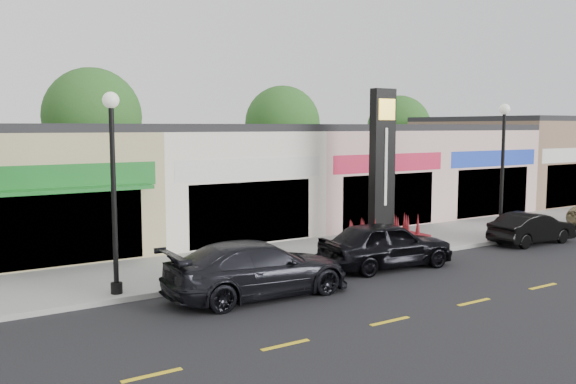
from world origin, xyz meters
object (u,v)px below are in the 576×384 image
at_px(pylon_sign, 382,189).
at_px(car_black_conv, 532,228).
at_px(lamp_east_near, 503,157).
at_px(car_dark_sedan, 258,269).
at_px(lamp_west_near, 113,172).
at_px(car_black_sedan, 386,244).

xyz_separation_m(pylon_sign, car_black_conv, (5.48, -2.86, -1.64)).
height_order(pylon_sign, car_black_conv, pylon_sign).
bearing_deg(lamp_east_near, car_dark_sedan, -171.68).
distance_m(lamp_west_near, pylon_sign, 11.19).
bearing_deg(lamp_west_near, car_dark_sedan, -28.46).
height_order(lamp_west_near, car_dark_sedan, lamp_west_near).
bearing_deg(car_dark_sedan, car_black_conv, -85.91).
bearing_deg(car_black_sedan, car_dark_sedan, 102.53).
distance_m(lamp_east_near, car_black_sedan, 7.86).
height_order(lamp_east_near, car_dark_sedan, lamp_east_near).
bearing_deg(lamp_east_near, car_black_sedan, -170.87).
bearing_deg(car_black_conv, car_dark_sedan, 94.86).
bearing_deg(pylon_sign, lamp_west_near, -171.23).
bearing_deg(car_black_sedan, pylon_sign, -33.37).
distance_m(lamp_west_near, car_dark_sedan, 4.72).
bearing_deg(lamp_west_near, car_black_conv, -4.04).
relative_size(car_dark_sedan, car_black_sedan, 1.15).
bearing_deg(pylon_sign, car_dark_sedan, -155.02).
distance_m(lamp_east_near, car_dark_sedan, 13.02).
relative_size(lamp_west_near, car_dark_sedan, 1.02).
relative_size(lamp_west_near, car_black_conv, 1.42).
height_order(car_dark_sedan, car_black_sedan, car_black_sedan).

